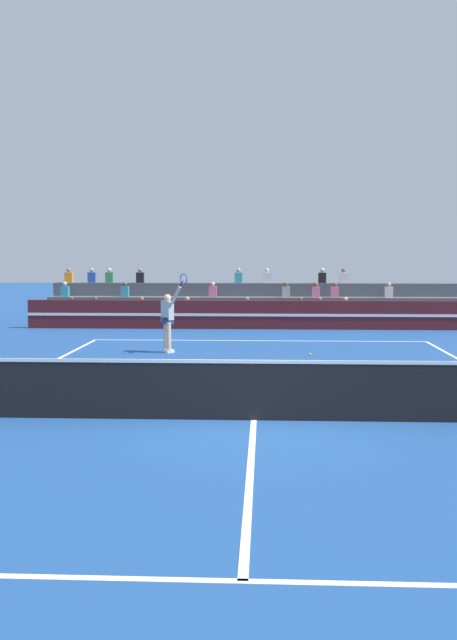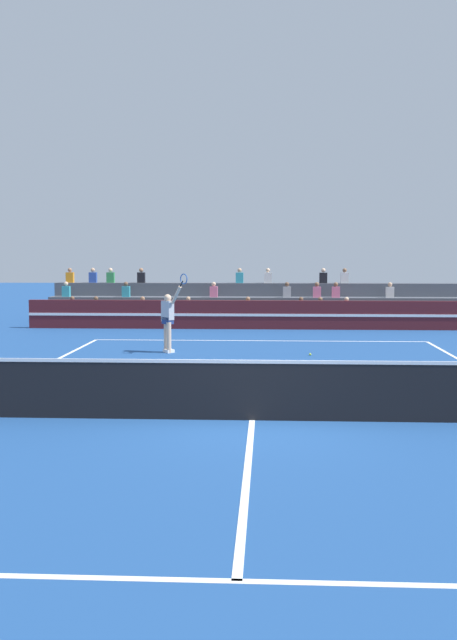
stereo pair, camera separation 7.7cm
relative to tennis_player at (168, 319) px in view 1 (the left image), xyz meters
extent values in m
plane|color=navy|center=(2.64, -8.82, -0.98)|extent=(120.00, 120.00, 0.00)
cube|color=white|center=(2.64, 3.08, -0.98)|extent=(11.00, 0.10, 0.01)
cube|color=white|center=(2.64, -15.24, -0.98)|extent=(8.25, 0.10, 0.01)
cube|color=white|center=(2.64, -2.39, -0.98)|extent=(8.25, 0.10, 0.01)
cube|color=white|center=(2.64, -8.82, -0.98)|extent=(0.10, 12.85, 0.01)
cube|color=black|center=(2.64, -8.82, -0.48)|extent=(11.90, 0.02, 1.00)
cube|color=white|center=(2.64, -8.82, 0.05)|extent=(11.90, 0.04, 0.06)
cube|color=#51191E|center=(2.64, 6.95, -0.43)|extent=(18.00, 0.24, 1.10)
cube|color=white|center=(2.64, 6.82, -0.43)|extent=(18.00, 0.02, 0.10)
cube|color=#4C515B|center=(2.64, 8.22, -0.71)|extent=(17.58, 0.95, 0.55)
cube|color=red|center=(6.01, 8.05, -0.21)|extent=(0.32, 0.22, 0.44)
sphere|color=beige|center=(6.01, 8.05, 0.11)|extent=(0.18, 0.18, 0.18)
cube|color=#B2B2B7|center=(-0.27, 8.05, -0.21)|extent=(0.32, 0.22, 0.44)
sphere|color=tan|center=(-0.27, 8.05, 0.11)|extent=(0.18, 0.18, 0.18)
cube|color=pink|center=(4.22, 8.05, -0.21)|extent=(0.32, 0.22, 0.44)
sphere|color=brown|center=(4.22, 8.05, 0.11)|extent=(0.18, 0.18, 0.18)
cube|color=orange|center=(2.11, 8.05, -0.21)|extent=(0.32, 0.22, 0.44)
sphere|color=#9E7051|center=(2.11, 8.05, 0.11)|extent=(0.18, 0.18, 0.18)
cube|color=purple|center=(-4.97, 8.05, -0.21)|extent=(0.32, 0.22, 0.44)
sphere|color=brown|center=(-4.97, 8.05, 0.11)|extent=(0.18, 0.18, 0.18)
cube|color=#338C4C|center=(-4.00, 8.05, -0.21)|extent=(0.32, 0.22, 0.44)
sphere|color=brown|center=(-4.00, 8.05, 0.11)|extent=(0.18, 0.18, 0.18)
cube|color=silver|center=(-2.11, 8.05, -0.21)|extent=(0.32, 0.22, 0.44)
sphere|color=#9E7051|center=(-2.11, 8.05, 0.11)|extent=(0.18, 0.18, 0.18)
cube|color=#2D4CA5|center=(4.98, 8.05, -0.21)|extent=(0.32, 0.22, 0.44)
sphere|color=brown|center=(4.98, 8.05, 0.11)|extent=(0.18, 0.18, 0.18)
cube|color=#4C515B|center=(2.64, 9.17, -0.43)|extent=(17.58, 0.95, 1.10)
cube|color=pink|center=(5.67, 9.00, 0.34)|extent=(0.32, 0.22, 0.44)
sphere|color=brown|center=(5.67, 9.00, 0.66)|extent=(0.18, 0.18, 0.18)
cube|color=teal|center=(-5.47, 9.00, 0.34)|extent=(0.32, 0.22, 0.44)
sphere|color=beige|center=(-5.47, 9.00, 0.66)|extent=(0.18, 0.18, 0.18)
cube|color=silver|center=(7.86, 9.00, 0.34)|extent=(0.32, 0.22, 0.44)
sphere|color=tan|center=(7.86, 9.00, 0.66)|extent=(0.18, 0.18, 0.18)
cube|color=#B2B2B7|center=(3.69, 9.00, 0.34)|extent=(0.32, 0.22, 0.44)
sphere|color=brown|center=(3.69, 9.00, 0.66)|extent=(0.18, 0.18, 0.18)
cube|color=teal|center=(-2.96, 9.00, 0.34)|extent=(0.32, 0.22, 0.44)
sphere|color=brown|center=(-2.96, 9.00, 0.66)|extent=(0.18, 0.18, 0.18)
cube|color=pink|center=(4.91, 9.00, 0.34)|extent=(0.32, 0.22, 0.44)
sphere|color=brown|center=(4.91, 9.00, 0.66)|extent=(0.18, 0.18, 0.18)
cube|color=pink|center=(0.68, 9.00, 0.34)|extent=(0.32, 0.22, 0.44)
sphere|color=beige|center=(0.68, 9.00, 0.66)|extent=(0.18, 0.18, 0.18)
cube|color=#4C515B|center=(2.64, 10.12, -0.16)|extent=(17.58, 0.95, 1.65)
cube|color=silver|center=(2.90, 9.95, 0.89)|extent=(0.32, 0.22, 0.44)
sphere|color=beige|center=(2.90, 9.95, 1.21)|extent=(0.18, 0.18, 0.18)
cube|color=#338C4C|center=(-3.80, 9.95, 0.89)|extent=(0.32, 0.22, 0.44)
sphere|color=beige|center=(-3.80, 9.95, 1.21)|extent=(0.18, 0.18, 0.18)
cube|color=orange|center=(-5.55, 9.95, 0.89)|extent=(0.32, 0.22, 0.44)
sphere|color=#9E7051|center=(-5.55, 9.95, 1.21)|extent=(0.18, 0.18, 0.18)
cube|color=black|center=(5.23, 9.95, 0.89)|extent=(0.32, 0.22, 0.44)
sphere|color=beige|center=(5.23, 9.95, 1.21)|extent=(0.18, 0.18, 0.18)
cube|color=black|center=(-2.48, 9.95, 0.89)|extent=(0.32, 0.22, 0.44)
sphere|color=#9E7051|center=(-2.48, 9.95, 1.21)|extent=(0.18, 0.18, 0.18)
cube|color=#2D4CA5|center=(-4.56, 9.95, 0.89)|extent=(0.32, 0.22, 0.44)
sphere|color=tan|center=(-4.56, 9.95, 1.21)|extent=(0.18, 0.18, 0.18)
cube|color=silver|center=(6.12, 9.95, 0.89)|extent=(0.32, 0.22, 0.44)
sphere|color=brown|center=(6.12, 9.95, 1.21)|extent=(0.18, 0.18, 0.18)
cube|color=teal|center=(1.71, 9.95, 0.89)|extent=(0.32, 0.22, 0.44)
sphere|color=tan|center=(1.71, 9.95, 1.21)|extent=(0.18, 0.18, 0.18)
cylinder|color=beige|center=(-0.08, 0.11, -0.53)|extent=(0.14, 0.14, 0.90)
cylinder|color=beige|center=(0.03, -0.10, -0.53)|extent=(0.14, 0.14, 0.90)
cube|color=navy|center=(-0.02, 0.02, -0.04)|extent=(0.37, 0.37, 0.20)
cube|color=#B2B2B7|center=(-0.02, 0.02, 0.26)|extent=(0.40, 0.39, 0.56)
sphere|color=beige|center=(-0.02, 0.02, 0.62)|extent=(0.22, 0.22, 0.22)
cube|color=white|center=(-0.05, 0.14, -0.94)|extent=(0.27, 0.27, 0.09)
cube|color=white|center=(0.06, -0.07, -0.94)|extent=(0.27, 0.27, 0.09)
cylinder|color=beige|center=(-0.19, 0.19, 0.20)|extent=(0.09, 0.09, 0.56)
cylinder|color=beige|center=(0.27, -0.25, 0.72)|extent=(0.37, 0.36, 0.54)
cylinder|color=black|center=(0.44, -0.41, 1.04)|extent=(0.13, 0.13, 0.20)
torus|color=#1E4C99|center=(0.52, -0.48, 1.19)|extent=(0.33, 0.32, 0.43)
sphere|color=#C6DB33|center=(4.12, -0.43, -0.95)|extent=(0.07, 0.07, 0.07)
camera|label=1|loc=(2.83, -21.63, 1.91)|focal=42.00mm
camera|label=2|loc=(2.91, -21.63, 1.91)|focal=42.00mm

